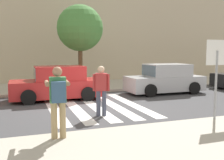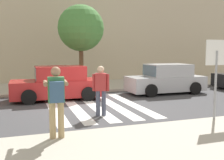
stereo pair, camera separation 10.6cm
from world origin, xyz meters
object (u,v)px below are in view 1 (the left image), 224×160
parked_car_red (57,84)px  stop_sign (216,62)px  photographer_with_backpack (58,96)px  street_tree_center (80,28)px  pedestrian_crossing (101,88)px  parked_car_silver (165,80)px

parked_car_red → stop_sign: bearing=-54.7°
photographer_with_backpack → street_tree_center: street_tree_center is taller
parked_car_red → street_tree_center: street_tree_center is taller
photographer_with_backpack → street_tree_center: (2.39, 8.27, 2.32)m
parked_car_red → street_tree_center: bearing=55.0°
pedestrian_crossing → parked_car_silver: pedestrian_crossing is taller
photographer_with_backpack → pedestrian_crossing: size_ratio=1.00×
photographer_with_backpack → parked_car_red: bearing=82.5°
pedestrian_crossing → street_tree_center: bearing=84.1°
pedestrian_crossing → parked_car_red: bearing=105.3°
photographer_with_backpack → pedestrian_crossing: photographer_with_backpack is taller
street_tree_center → stop_sign: bearing=-73.1°
photographer_with_backpack → pedestrian_crossing: bearing=52.6°
stop_sign → parked_car_silver: size_ratio=0.59×
pedestrian_crossing → parked_car_red: 3.79m
stop_sign → photographer_with_backpack: 4.88m
parked_car_red → parked_car_silver: same height
stop_sign → photographer_with_backpack: bearing=-176.7°
parked_car_red → street_tree_center: (1.61, 2.30, 2.76)m
stop_sign → parked_car_silver: (1.65, 5.69, -1.18)m
stop_sign → photographer_with_backpack: size_ratio=1.41×
stop_sign → parked_car_silver: stop_sign is taller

